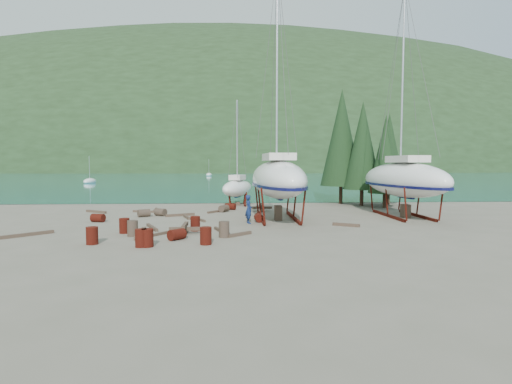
{
  "coord_description": "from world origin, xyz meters",
  "views": [
    {
      "loc": [
        0.07,
        -25.73,
        4.01
      ],
      "look_at": [
        1.74,
        3.0,
        2.0
      ],
      "focal_mm": 28.0,
      "sensor_mm": 36.0,
      "label": 1
    }
  ],
  "objects": [
    {
      "name": "large_sailboat_far",
      "position": [
        13.0,
        3.82,
        2.87
      ],
      "size": [
        4.42,
        11.38,
        17.55
      ],
      "rotation": [
        0.0,
        0.0,
        0.11
      ],
      "color": "white",
      "rests_on": "ground"
    },
    {
      "name": "far_house_center",
      "position": [
        -20.0,
        190.0,
        2.92
      ],
      "size": [
        6.6,
        5.6,
        5.6
      ],
      "color": "beige",
      "rests_on": "ground"
    },
    {
      "name": "timber_3",
      "position": [
        -3.98,
        -3.0,
        0.07
      ],
      "size": [
        1.82,
        2.44,
        0.15
      ],
      "primitive_type": "cube",
      "rotation": [
        0.0,
        0.0,
        2.52
      ],
      "color": "#4F3E2D",
      "rests_on": "ground"
    },
    {
      "name": "timber_10",
      "position": [
        -1.19,
        7.57,
        0.08
      ],
      "size": [
        1.68,
        2.04,
        0.16
      ],
      "primitive_type": "cube",
      "rotation": [
        0.0,
        0.0,
        2.46
      ],
      "color": "#4F3E2D",
      "rests_on": "ground"
    },
    {
      "name": "drum_2",
      "position": [
        -9.28,
        2.3,
        0.29
      ],
      "size": [
        1.01,
        0.82,
        0.58
      ],
      "primitive_type": "cylinder",
      "rotation": [
        1.57,
        0.0,
        1.27
      ],
      "color": "maroon",
      "rests_on": "ground"
    },
    {
      "name": "timber_8",
      "position": [
        -4.0,
        5.16,
        0.09
      ],
      "size": [
        2.15,
        1.11,
        0.19
      ],
      "primitive_type": "cube",
      "rotation": [
        0.0,
        0.0,
        2.0
      ],
      "color": "#4F3E2D",
      "rests_on": "ground"
    },
    {
      "name": "cypress_far_right",
      "position": [
        15.5,
        13.0,
        5.21
      ],
      "size": [
        3.24,
        3.24,
        9.0
      ],
      "color": "black",
      "rests_on": "ground"
    },
    {
      "name": "cypress_near_right",
      "position": [
        12.5,
        12.0,
        5.79
      ],
      "size": [
        3.6,
        3.6,
        10.0
      ],
      "color": "black",
      "rests_on": "ground"
    },
    {
      "name": "cypress_back_left",
      "position": [
        11.0,
        14.0,
        6.66
      ],
      "size": [
        4.14,
        4.14,
        11.5
      ],
      "color": "black",
      "rests_on": "ground"
    },
    {
      "name": "drum_4",
      "position": [
        -0.15,
        9.19,
        0.29
      ],
      "size": [
        1.02,
        0.84,
        0.58
      ],
      "primitive_type": "cylinder",
      "rotation": [
        1.57,
        0.0,
        1.24
      ],
      "color": "maroon",
      "rests_on": "ground"
    },
    {
      "name": "moored_boat_far",
      "position": [
        -8.0,
        110.0,
        0.39
      ],
      "size": [
        2.0,
        5.0,
        6.05
      ],
      "color": "white",
      "rests_on": "ground"
    },
    {
      "name": "cypress_mid_right",
      "position": [
        14.0,
        10.0,
        4.92
      ],
      "size": [
        3.06,
        3.06,
        8.5
      ],
      "color": "black",
      "rests_on": "ground"
    },
    {
      "name": "timber_5",
      "position": [
        -0.56,
        -2.61,
        0.08
      ],
      "size": [
        1.08,
        2.89,
        0.16
      ],
      "primitive_type": "cube",
      "rotation": [
        0.0,
        0.0,
        0.32
      ],
      "color": "#4F3E2D",
      "rests_on": "ground"
    },
    {
      "name": "drum_12",
      "position": [
        -2.91,
        -4.62,
        0.29
      ],
      "size": [
        1.02,
        1.04,
        0.58
      ],
      "primitive_type": "cylinder",
      "rotation": [
        1.57,
        0.0,
        2.39
      ],
      "color": "maroon",
      "rests_on": "ground"
    },
    {
      "name": "timber_15",
      "position": [
        -6.64,
        8.87,
        0.07
      ],
      "size": [
        0.39,
        2.6,
        0.15
      ],
      "primitive_type": "cube",
      "rotation": [
        0.0,
        0.0,
        0.1
      ],
      "color": "#4F3E2D",
      "rests_on": "ground"
    },
    {
      "name": "timber_16",
      "position": [
        -5.16,
        -3.11,
        0.11
      ],
      "size": [
        0.51,
        3.22,
        0.23
      ],
      "primitive_type": "cube",
      "rotation": [
        0.0,
        0.0,
        0.09
      ],
      "color": "#4F3E2D",
      "rests_on": "ground"
    },
    {
      "name": "drum_7",
      "position": [
        -1.29,
        -5.93,
        0.44
      ],
      "size": [
        0.58,
        0.58,
        0.88
      ],
      "primitive_type": "cylinder",
      "color": "maroon",
      "rests_on": "ground"
    },
    {
      "name": "timber_7",
      "position": [
        0.44,
        -3.59,
        0.09
      ],
      "size": [
        1.38,
        1.3,
        0.17
      ],
      "primitive_type": "cube",
      "rotation": [
        0.0,
        0.0,
        2.32
      ],
      "color": "#4F3E2D",
      "rests_on": "ground"
    },
    {
      "name": "timber_17",
      "position": [
        -7.13,
        7.65,
        0.08
      ],
      "size": [
        2.35,
        0.83,
        0.16
      ],
      "primitive_type": "cube",
      "rotation": [
        0.0,
        0.0,
        1.28
      ],
      "color": "#4F3E2D",
      "rests_on": "ground"
    },
    {
      "name": "drum_15",
      "position": [
        -6.71,
        4.91,
        0.29
      ],
      "size": [
        1.05,
        0.94,
        0.58
      ],
      "primitive_type": "cylinder",
      "rotation": [
        1.57,
        0.0,
        2.09
      ],
      "color": "#2D2823",
      "rests_on": "ground"
    },
    {
      "name": "far_hill",
      "position": [
        0.0,
        320.0,
        0.0
      ],
      "size": [
        800.0,
        360.0,
        110.0
      ],
      "primitive_type": "ellipsoid",
      "color": "#1F3018",
      "rests_on": "ground"
    },
    {
      "name": "drum_13",
      "position": [
        -4.08,
        -6.34,
        0.44
      ],
      "size": [
        0.58,
        0.58,
        0.88
      ],
      "primitive_type": "cylinder",
      "color": "maroon",
      "rests_on": "ground"
    },
    {
      "name": "timber_2",
      "position": [
        -11.22,
        7.72,
        0.09
      ],
      "size": [
        2.06,
        1.46,
        0.19
      ],
      "primitive_type": "cube",
      "rotation": [
        0.0,
        0.0,
        0.98
      ],
      "color": "#4F3E2D",
      "rests_on": "ground"
    },
    {
      "name": "bay_water",
      "position": [
        0.0,
        315.0,
        0.01
      ],
      "size": [
        700.0,
        700.0,
        0.0
      ],
      "primitive_type": "plane",
      "color": "#167172",
      "rests_on": "ground"
    },
    {
      "name": "drum_3",
      "position": [
        -4.37,
        -6.37,
        0.44
      ],
      "size": [
        0.58,
        0.58,
        0.88
      ],
      "primitive_type": "cylinder",
      "color": "maroon",
      "rests_on": "ground"
    },
    {
      "name": "timber_14",
      "position": [
        -11.44,
        -3.07,
        0.09
      ],
      "size": [
        2.24,
        2.17,
        0.18
      ],
      "primitive_type": "cube",
      "rotation": [
        0.0,
        0.0,
        2.34
      ],
      "color": "#4F3E2D",
      "rests_on": "ground"
    },
    {
      "name": "moored_boat_left",
      "position": [
        -30.0,
        60.0,
        0.39
      ],
      "size": [
        2.0,
        5.0,
        6.05
      ],
      "color": "white",
      "rests_on": "ground"
    },
    {
      "name": "timber_4",
      "position": [
        -3.37,
        3.94,
        0.09
      ],
      "size": [
        0.74,
        1.87,
        0.17
      ],
      "primitive_type": "cube",
      "rotation": [
        0.0,
        0.0,
        0.31
      ],
      "color": "#4F3E2D",
      "rests_on": "ground"
    },
    {
      "name": "drum_6",
      "position": [
        1.86,
        1.72,
        0.29
      ],
      "size": [
        0.64,
        0.92,
        0.58
      ],
      "primitive_type": "cylinder",
      "rotation": [
        1.57,
        0.0,
        0.06
      ],
      "color": "maroon",
      "rests_on": "ground"
    },
    {
      "name": "drum_9",
      "position": [
        -5.54,
        5.39,
        0.29
      ],
      "size": [
        1.05,
        0.97,
        0.58
      ],
      "primitive_type": "cylinder",
      "rotation": [
        1.57,
        0.0,
        1.0
      ],
      "color": "#2D2823",
      "rests_on": "ground"
    },
    {
      "name": "ground",
      "position": [
        0.0,
        0.0,
        0.0
      ],
      "size": [
        600.0,
        600.0,
        0.0
      ],
      "primitive_type": "plane",
      "color": "#656150",
      "rests_on": "ground"
    },
    {
      "name": "timber_11",
      "position": [
        -2.43,
        2.85,
        0.08
      ],
      "size": [
        1.22,
        2.25,
        0.15
      ],
      "primitive_type": "cube",
      "rotation": [
        0.0,
        0.0,
        0.46
      ],
      "color": "#4F3E2D",
      "rests_on": "ground"
    },
    {
      "name": "large_sailboat_near",
      "position": [
        3.31,
        3.05,
        2.95
      ],
      "size": [
        4.13,
        11.84,
        18.35
      ],
      "rotation": [
        0.0,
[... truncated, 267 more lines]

